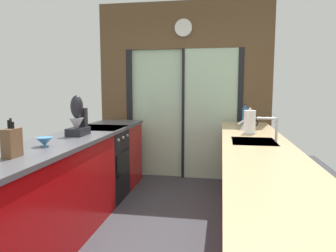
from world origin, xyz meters
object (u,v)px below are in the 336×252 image
(oven_range, at_px, (101,164))
(stand_mixer, at_px, (78,120))
(kettle, at_px, (247,123))
(soap_bottle, at_px, (245,116))
(paper_towel_roll, at_px, (250,122))
(mixing_bowl, at_px, (44,142))
(knife_block, at_px, (12,143))

(oven_range, xyz_separation_m, stand_mixer, (0.02, -0.64, 0.63))
(kettle, relative_size, soap_bottle, 0.85)
(kettle, height_order, soap_bottle, soap_bottle)
(oven_range, xyz_separation_m, soap_bottle, (1.80, 0.54, 0.59))
(oven_range, height_order, paper_towel_roll, paper_towel_roll)
(oven_range, xyz_separation_m, kettle, (1.80, 0.10, 0.54))
(stand_mixer, height_order, kettle, stand_mixer)
(oven_range, xyz_separation_m, mixing_bowl, (0.02, -1.28, 0.51))
(mixing_bowl, relative_size, stand_mixer, 0.34)
(paper_towel_roll, bearing_deg, knife_block, -140.24)
(stand_mixer, bearing_deg, soap_bottle, 33.64)
(oven_range, relative_size, paper_towel_roll, 3.27)
(knife_block, bearing_deg, oven_range, 90.62)
(stand_mixer, relative_size, paper_towel_roll, 1.49)
(mixing_bowl, distance_m, knife_block, 0.42)
(oven_range, bearing_deg, kettle, 3.21)
(kettle, bearing_deg, oven_range, -176.79)
(knife_block, distance_m, stand_mixer, 1.05)
(knife_block, xyz_separation_m, paper_towel_roll, (1.78, 1.48, 0.02))
(knife_block, relative_size, kettle, 1.18)
(stand_mixer, height_order, paper_towel_roll, stand_mixer)
(mixing_bowl, height_order, stand_mixer, stand_mixer)
(mixing_bowl, relative_size, kettle, 0.60)
(soap_bottle, distance_m, paper_towel_roll, 0.76)
(mixing_bowl, bearing_deg, kettle, 37.79)
(kettle, bearing_deg, mixing_bowl, -142.21)
(mixing_bowl, bearing_deg, oven_range, 90.82)
(knife_block, distance_m, paper_towel_roll, 2.32)
(mixing_bowl, bearing_deg, stand_mixer, 90.00)
(oven_range, xyz_separation_m, paper_towel_roll, (1.80, -0.22, 0.59))
(knife_block, height_order, stand_mixer, stand_mixer)
(stand_mixer, bearing_deg, mixing_bowl, -90.00)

